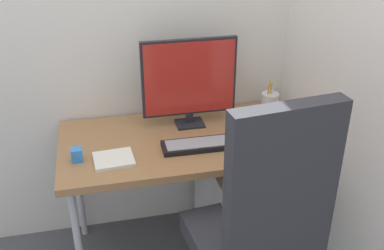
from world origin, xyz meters
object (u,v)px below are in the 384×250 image
object	(u,v)px
mouse	(285,127)
filing_cabinet	(243,202)
office_chair	(260,228)
pen_holder	(270,102)
desk_clamp_accessory	(77,155)
monitor	(189,80)
keyboard	(210,144)
notebook	(114,159)

from	to	relation	value
mouse	filing_cabinet	bearing A→B (deg)	177.49
office_chair	mouse	xyz separation A→B (m)	(0.33, 0.57, 0.11)
pen_holder	desk_clamp_accessory	xyz separation A→B (m)	(-1.02, -0.29, -0.02)
monitor	keyboard	bearing A→B (deg)	-79.56
filing_cabinet	pen_holder	xyz separation A→B (m)	(0.20, 0.22, 0.47)
filing_cabinet	monitor	bearing A→B (deg)	147.46
monitor	pen_holder	distance (m)	0.50
office_chair	monitor	distance (m)	0.83
pen_holder	notebook	xyz separation A→B (m)	(-0.86, -0.33, -0.04)
filing_cabinet	desk_clamp_accessory	world-z (taller)	desk_clamp_accessory
monitor	desk_clamp_accessory	distance (m)	0.65
notebook	desk_clamp_accessory	size ratio (longest dim) A/B	2.85
office_chair	filing_cabinet	distance (m)	0.69
pen_holder	notebook	size ratio (longest dim) A/B	1.03
filing_cabinet	keyboard	world-z (taller)	keyboard
monitor	pen_holder	xyz separation A→B (m)	(0.46, 0.05, -0.19)
pen_holder	monitor	bearing A→B (deg)	-173.30
pen_holder	notebook	world-z (taller)	pen_holder
keyboard	pen_holder	xyz separation A→B (m)	(0.41, 0.30, 0.04)
monitor	mouse	bearing A→B (deg)	-21.62
mouse	notebook	world-z (taller)	mouse
office_chair	keyboard	world-z (taller)	office_chair
office_chair	monitor	bearing A→B (deg)	98.91
monitor	keyboard	xyz separation A→B (m)	(0.04, -0.24, -0.23)
filing_cabinet	keyboard	distance (m)	0.49
filing_cabinet	keyboard	xyz separation A→B (m)	(-0.21, -0.08, 0.43)
keyboard	pen_holder	size ratio (longest dim) A/B	2.53
keyboard	notebook	world-z (taller)	keyboard
mouse	pen_holder	xyz separation A→B (m)	(0.00, 0.23, 0.03)
office_chair	monitor	xyz separation A→B (m)	(-0.12, 0.75, 0.34)
filing_cabinet	monitor	xyz separation A→B (m)	(-0.26, 0.16, 0.67)
office_chair	mouse	distance (m)	0.67
filing_cabinet	monitor	world-z (taller)	monitor
office_chair	pen_holder	distance (m)	0.88
filing_cabinet	desk_clamp_accessory	size ratio (longest dim) A/B	9.41
mouse	notebook	bearing A→B (deg)	-171.37
monitor	mouse	distance (m)	0.53
notebook	desk_clamp_accessory	bearing A→B (deg)	162.39
office_chair	pen_holder	bearing A→B (deg)	67.11
monitor	desk_clamp_accessory	xyz separation A→B (m)	(-0.56, -0.24, -0.21)
monitor	notebook	bearing A→B (deg)	-145.59
filing_cabinet	mouse	xyz separation A→B (m)	(0.19, -0.02, 0.44)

